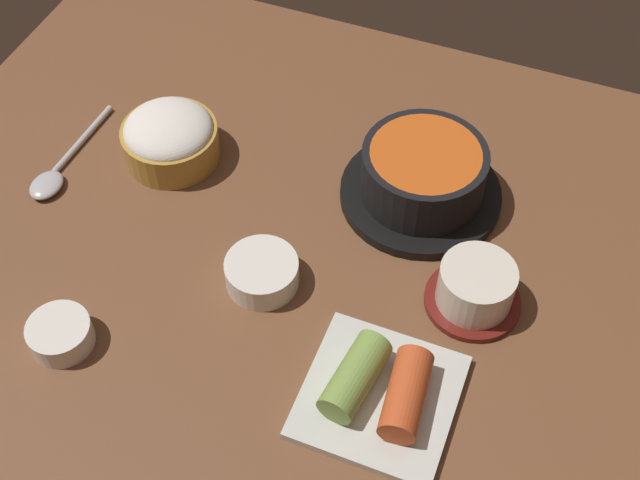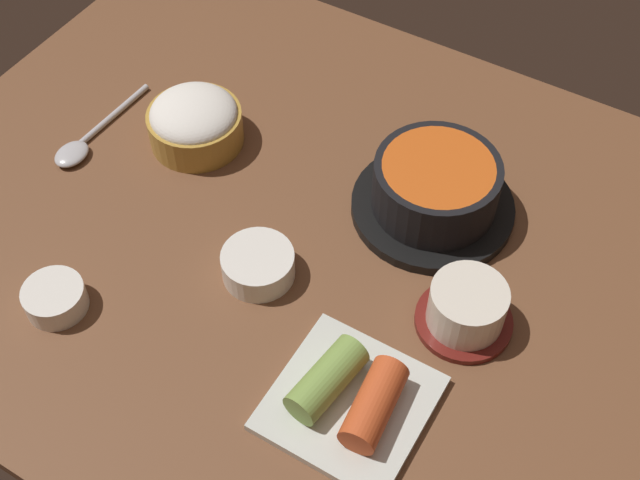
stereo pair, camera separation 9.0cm
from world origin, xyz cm
name	(u,v)px [view 2 (the right image)]	position (x,y,z in cm)	size (l,w,h in cm)	color
dining_table	(314,243)	(0.00, 0.00, 1.00)	(100.00, 76.00, 2.00)	brown
stone_pot	(435,190)	(9.73, 10.39, 5.58)	(18.79, 18.79, 7.49)	black
rice_bowl	(195,121)	(-20.40, 5.88, 5.16)	(11.58, 11.58, 6.43)	#B78C38
tea_cup_with_saucer	(467,308)	(19.28, -1.79, 4.73)	(10.23, 10.23, 5.63)	maroon
banchan_cup_center	(258,264)	(-2.55, -7.41, 3.75)	(7.95, 7.95, 3.26)	white
kimchi_plate	(350,397)	(13.76, -16.17, 3.74)	(14.70, 14.70, 4.71)	silver
side_bowl_near	(55,298)	(-18.54, -21.83, 3.57)	(6.55, 6.55, 2.90)	white
spoon	(83,143)	(-31.75, -2.24, 2.62)	(3.60, 16.97, 1.35)	#B7B7BC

